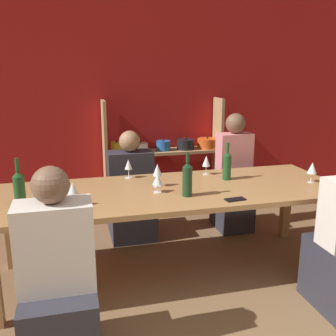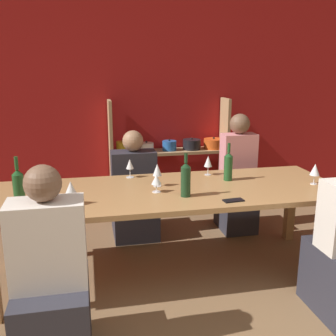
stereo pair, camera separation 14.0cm
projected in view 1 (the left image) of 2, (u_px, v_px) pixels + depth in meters
wall_back_red at (135, 95)px, 4.78m from camera, size 8.80×0.06×2.70m
shelf_unit at (167, 168)px, 4.89m from camera, size 1.46×0.30×1.32m
dining_table at (171, 197)px, 3.18m from camera, size 2.78×0.99×0.74m
wine_bottle_green at (187, 179)px, 2.96m from camera, size 0.07×0.07×0.34m
wine_bottle_dark at (19, 189)px, 2.72m from camera, size 0.08×0.08×0.35m
wine_bottle_amber at (227, 165)px, 3.40m from camera, size 0.07×0.07×0.33m
wine_glass_empty_a at (312, 168)px, 3.31m from camera, size 0.08×0.08×0.17m
wine_glass_white_a at (157, 180)px, 3.05m from camera, size 0.08×0.08×0.14m
wine_glass_red_a at (73, 190)px, 2.75m from camera, size 0.08×0.08×0.17m
wine_glass_red_b at (157, 171)px, 3.20m from camera, size 0.07×0.07×0.19m
wine_glass_empty_b at (128, 165)px, 3.44m from camera, size 0.07×0.07×0.17m
wine_glass_empty_c at (206, 161)px, 3.56m from camera, size 0.07×0.07×0.18m
cell_phone at (235, 199)px, 2.90m from camera, size 0.16×0.09×0.01m
person_far_a at (233, 186)px, 4.15m from camera, size 0.35×0.43×1.24m
person_near_b at (59, 294)px, 2.24m from camera, size 0.42×0.52×1.19m
person_far_b at (131, 199)px, 4.00m from camera, size 0.44×0.56×1.09m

